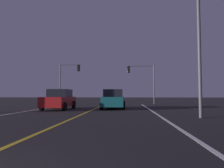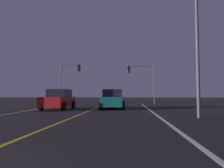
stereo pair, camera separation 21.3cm
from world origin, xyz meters
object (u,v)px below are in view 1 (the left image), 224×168
street_lamp_right_near (188,32)px  car_lead_same_lane (114,99)px  traffic_light_near_right (141,75)px  car_oncoming (59,100)px  traffic_light_near_left (70,75)px

street_lamp_right_near → car_lead_same_lane: bearing=-56.4°
traffic_light_near_right → street_lamp_right_near: size_ratio=0.71×
car_oncoming → car_lead_same_lane: bearing=104.6°
traffic_light_near_right → street_lamp_right_near: 16.52m
car_lead_same_lane → traffic_light_near_right: size_ratio=0.83×
car_lead_same_lane → traffic_light_near_right: (3.00, 9.63, 3.06)m
car_lead_same_lane → street_lamp_right_near: street_lamp_right_near is taller
car_oncoming → street_lamp_right_near: (9.02, -5.63, 3.86)m
traffic_light_near_right → traffic_light_near_left: 9.69m
car_oncoming → street_lamp_right_near: bearing=58.0°
traffic_light_near_left → street_lamp_right_near: 19.90m
traffic_light_near_right → street_lamp_right_near: street_lamp_right_near is taller
car_oncoming → traffic_light_near_right: traffic_light_near_right is taller
car_lead_same_lane → traffic_light_near_right: bearing=-17.3°
traffic_light_near_right → street_lamp_right_near: (1.52, -16.43, 0.81)m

